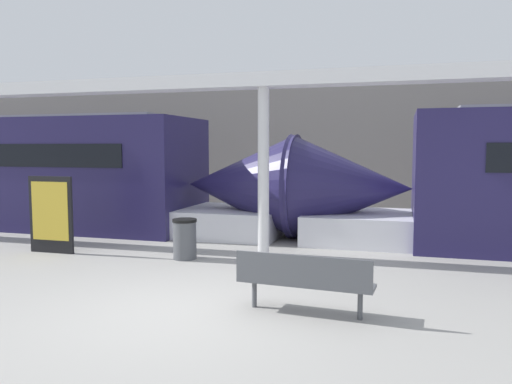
{
  "coord_description": "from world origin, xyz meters",
  "views": [
    {
      "loc": [
        2.93,
        -6.27,
        2.29
      ],
      "look_at": [
        0.14,
        3.35,
        1.4
      ],
      "focal_mm": 35.0,
      "sensor_mm": 36.0,
      "label": 1
    }
  ],
  "objects_px": {
    "trash_bin": "(185,239)",
    "poster_board": "(51,214)",
    "train_right": "(0,174)",
    "support_column_near": "(263,174)",
    "bench_near": "(304,278)"
  },
  "relations": [
    {
      "from": "bench_near",
      "to": "support_column_near",
      "type": "xyz_separation_m",
      "value": [
        -1.45,
        3.21,
        1.24
      ]
    },
    {
      "from": "trash_bin",
      "to": "support_column_near",
      "type": "relative_size",
      "value": 0.24
    },
    {
      "from": "poster_board",
      "to": "support_column_near",
      "type": "relative_size",
      "value": 0.48
    },
    {
      "from": "poster_board",
      "to": "support_column_near",
      "type": "bearing_deg",
      "value": 8.89
    },
    {
      "from": "trash_bin",
      "to": "train_right",
      "type": "bearing_deg",
      "value": 157.95
    },
    {
      "from": "poster_board",
      "to": "bench_near",
      "type": "bearing_deg",
      "value": -22.4
    },
    {
      "from": "trash_bin",
      "to": "poster_board",
      "type": "height_order",
      "value": "poster_board"
    },
    {
      "from": "bench_near",
      "to": "trash_bin",
      "type": "xyz_separation_m",
      "value": [
        -3.01,
        2.75,
        -0.09
      ]
    },
    {
      "from": "train_right",
      "to": "poster_board",
      "type": "relative_size",
      "value": 10.86
    },
    {
      "from": "poster_board",
      "to": "support_column_near",
      "type": "xyz_separation_m",
      "value": [
        4.6,
        0.72,
        0.9
      ]
    },
    {
      "from": "trash_bin",
      "to": "support_column_near",
      "type": "height_order",
      "value": "support_column_near"
    },
    {
      "from": "poster_board",
      "to": "support_column_near",
      "type": "distance_m",
      "value": 4.74
    },
    {
      "from": "bench_near",
      "to": "poster_board",
      "type": "height_order",
      "value": "poster_board"
    },
    {
      "from": "trash_bin",
      "to": "support_column_near",
      "type": "distance_m",
      "value": 2.1
    },
    {
      "from": "train_right",
      "to": "trash_bin",
      "type": "distance_m",
      "value": 8.12
    }
  ]
}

